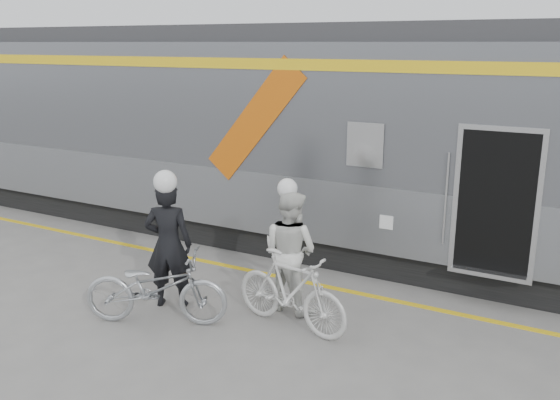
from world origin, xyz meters
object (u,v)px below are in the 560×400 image
Objects in this scene: woman at (290,251)px; bicycle_right at (291,291)px; bicycle_left at (156,288)px; man at (169,245)px.

woman is 0.99× the size of bicycle_right.
woman reaches higher than bicycle_left.
man is 1.05× the size of bicycle_right.
man reaches higher than woman.
bicycle_right reaches higher than bicycle_left.
woman is at bearing -70.73° from bicycle_left.
woman reaches higher than bicycle_right.
bicycle_left is 1.10× the size of bicycle_right.
man is 0.95× the size of bicycle_left.
bicycle_left is 1.86m from bicycle_right.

